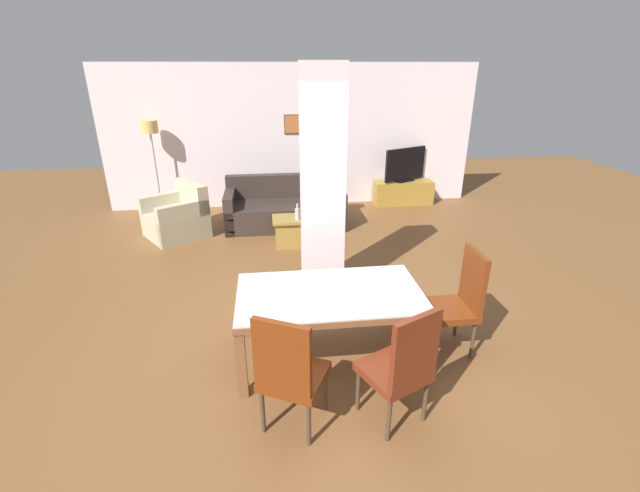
% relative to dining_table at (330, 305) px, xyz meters
% --- Properties ---
extents(ground_plane, '(18.00, 18.00, 0.00)m').
position_rel_dining_table_xyz_m(ground_plane, '(0.00, 0.00, -0.59)').
color(ground_plane, brown).
extents(back_wall, '(7.20, 0.09, 2.70)m').
position_rel_dining_table_xyz_m(back_wall, '(0.00, 5.07, 0.76)').
color(back_wall, white).
rests_on(back_wall, ground_plane).
extents(divider_pillar, '(0.50, 0.32, 2.70)m').
position_rel_dining_table_xyz_m(divider_pillar, '(0.10, 1.34, 0.76)').
color(divider_pillar, white).
rests_on(divider_pillar, ground_plane).
extents(dining_table, '(1.72, 0.98, 0.72)m').
position_rel_dining_table_xyz_m(dining_table, '(0.00, 0.00, 0.00)').
color(dining_table, brown).
rests_on(dining_table, ground_plane).
extents(dining_chair_near_right, '(0.61, 0.61, 1.05)m').
position_rel_dining_table_xyz_m(dining_chair_near_right, '(0.43, -0.89, -0.02)').
color(dining_chair_near_right, maroon).
rests_on(dining_chair_near_right, ground_plane).
extents(dining_chair_near_left, '(0.62, 0.62, 1.05)m').
position_rel_dining_table_xyz_m(dining_chair_near_left, '(-0.43, -0.86, -0.02)').
color(dining_chair_near_left, maroon).
rests_on(dining_chair_near_left, ground_plane).
extents(dining_chair_head_right, '(0.46, 0.46, 1.05)m').
position_rel_dining_table_xyz_m(dining_chair_head_right, '(1.27, 0.00, -0.02)').
color(dining_chair_head_right, maroon).
rests_on(dining_chair_head_right, ground_plane).
extents(sofa, '(2.06, 0.95, 0.84)m').
position_rel_dining_table_xyz_m(sofa, '(-0.24, 3.84, -0.30)').
color(sofa, '#342A25').
rests_on(sofa, ground_plane).
extents(armchair, '(1.19, 1.20, 0.87)m').
position_rel_dining_table_xyz_m(armchair, '(-2.03, 3.51, -0.29)').
color(armchair, beige).
rests_on(armchair, ground_plane).
extents(coffee_table, '(0.66, 0.47, 0.46)m').
position_rel_dining_table_xyz_m(coffee_table, '(-0.15, 2.88, -0.35)').
color(coffee_table, olive).
rests_on(coffee_table, ground_plane).
extents(bottle, '(0.08, 0.08, 0.25)m').
position_rel_dining_table_xyz_m(bottle, '(-0.09, 2.79, -0.03)').
color(bottle, '#B2B7BC').
rests_on(bottle, coffee_table).
extents(tv_stand, '(1.18, 0.40, 0.47)m').
position_rel_dining_table_xyz_m(tv_stand, '(2.21, 4.79, -0.35)').
color(tv_stand, '#A47F30').
rests_on(tv_stand, ground_plane).
extents(tv_screen, '(0.91, 0.46, 0.67)m').
position_rel_dining_table_xyz_m(tv_screen, '(2.21, 4.79, 0.21)').
color(tv_screen, black).
rests_on(tv_screen, tv_stand).
extents(floor_lamp, '(0.29, 0.29, 1.74)m').
position_rel_dining_table_xyz_m(floor_lamp, '(-2.58, 4.73, 0.87)').
color(floor_lamp, '#B7B7BC').
rests_on(floor_lamp, ground_plane).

